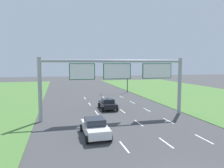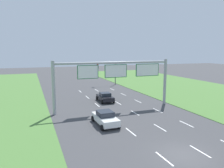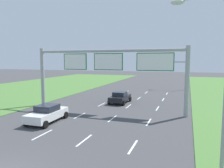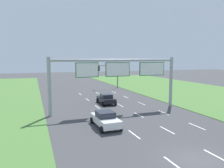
{
  "view_description": "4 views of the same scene",
  "coord_description": "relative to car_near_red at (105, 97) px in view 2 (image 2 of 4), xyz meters",
  "views": [
    {
      "loc": [
        -6.58,
        -9.35,
        6.32
      ],
      "look_at": [
        -0.03,
        16.62,
        3.8
      ],
      "focal_mm": 35.0,
      "sensor_mm": 36.0,
      "label": 1
    },
    {
      "loc": [
        -11.1,
        -13.37,
        8.29
      ],
      "look_at": [
        -0.63,
        14.45,
        3.71
      ],
      "focal_mm": 35.0,
      "sensor_mm": 36.0,
      "label": 2
    },
    {
      "loc": [
        8.44,
        -7.31,
        5.59
      ],
      "look_at": [
        -0.24,
        17.6,
        2.7
      ],
      "focal_mm": 35.0,
      "sensor_mm": 36.0,
      "label": 3
    },
    {
      "loc": [
        -10.11,
        -11.23,
        6.81
      ],
      "look_at": [
        0.34,
        17.66,
        3.23
      ],
      "focal_mm": 35.0,
      "sensor_mm": 36.0,
      "label": 4
    }
  ],
  "objects": [
    {
      "name": "lane_dashes_inner_left",
      "position": [
        -1.89,
        -13.71,
        -0.74
      ],
      "size": [
        0.14,
        50.4,
        0.01
      ],
      "color": "white",
      "rests_on": "ground_plane"
    },
    {
      "name": "traffic_light_mast",
      "position": [
        6.27,
        16.28,
        3.13
      ],
      "size": [
        4.76,
        0.49,
        5.6
      ],
      "color": "#47494F",
      "rests_on": "ground_plane"
    },
    {
      "name": "ground_plane",
      "position": [
        -0.14,
        -19.71,
        -0.74
      ],
      "size": [
        200.0,
        200.0,
        0.0
      ],
      "primitive_type": "plane",
      "color": "#424244"
    },
    {
      "name": "car_lead_silver",
      "position": [
        -3.62,
        -10.68,
        0.04
      ],
      "size": [
        2.23,
        4.46,
        1.56
      ],
      "rotation": [
        0.0,
        0.0,
        0.03
      ],
      "color": "white",
      "rests_on": "ground_plane"
    },
    {
      "name": "lane_dashes_slip",
      "position": [
        5.11,
        -13.71,
        -0.74
      ],
      "size": [
        0.14,
        50.4,
        0.01
      ],
      "color": "white",
      "rests_on": "ground_plane"
    },
    {
      "name": "car_near_red",
      "position": [
        0.0,
        0.0,
        0.0
      ],
      "size": [
        2.23,
        4.11,
        1.48
      ],
      "rotation": [
        0.0,
        0.0,
        -0.02
      ],
      "color": "black",
      "rests_on": "ground_plane"
    },
    {
      "name": "sign_gantry",
      "position": [
        0.19,
        -4.61,
        4.21
      ],
      "size": [
        17.24,
        0.44,
        7.0
      ],
      "color": "#9EA0A5",
      "rests_on": "ground_plane"
    },
    {
      "name": "lane_dashes_inner_right",
      "position": [
        1.61,
        -13.71,
        -0.74
      ],
      "size": [
        0.14,
        50.4,
        0.01
      ],
      "color": "white",
      "rests_on": "ground_plane"
    }
  ]
}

